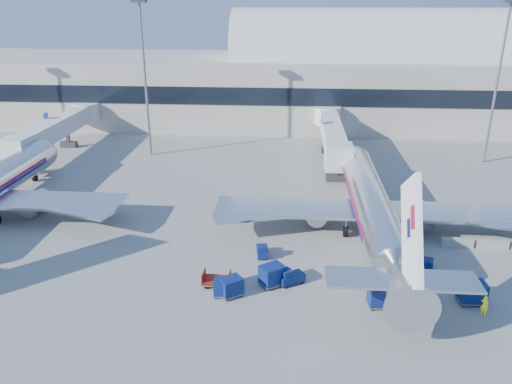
# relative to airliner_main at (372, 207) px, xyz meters

# --- Properties ---
(ground) EXTENTS (260.00, 260.00, 0.00)m
(ground) POSITION_rel_airliner_main_xyz_m (-10.00, -4.51, -2.93)
(ground) COLOR gray
(ground) RESTS_ON ground
(terminal) EXTENTS (170.00, 28.15, 21.00)m
(terminal) POSITION_rel_airliner_main_xyz_m (-23.60, 51.46, 4.60)
(terminal) COLOR #B2AA9E
(terminal) RESTS_ON ground
(airliner_main) EXTENTS (32.00, 37.26, 12.07)m
(airliner_main) POSITION_rel_airliner_main_xyz_m (0.00, 0.00, 0.00)
(airliner_main) COLOR silver
(airliner_main) RESTS_ON ground
(jetbridge_near) EXTENTS (4.40, 27.50, 6.25)m
(jetbridge_near) POSITION_rel_airliner_main_xyz_m (-2.40, 26.30, 1.00)
(jetbridge_near) COLOR silver
(jetbridge_near) RESTS_ON ground
(jetbridge_mid) EXTENTS (4.40, 27.50, 6.25)m
(jetbridge_mid) POSITION_rel_airliner_main_xyz_m (-44.40, 26.30, 1.00)
(jetbridge_mid) COLOR silver
(jetbridge_mid) RESTS_ON ground
(mast_west) EXTENTS (2.00, 1.20, 22.60)m
(mast_west) POSITION_rel_airliner_main_xyz_m (-30.00, 25.49, 11.87)
(mast_west) COLOR slate
(mast_west) RESTS_ON ground
(mast_east) EXTENTS (2.00, 1.20, 22.60)m
(mast_east) POSITION_rel_airliner_main_xyz_m (20.00, 25.49, 11.87)
(mast_east) COLOR slate
(mast_east) RESTS_ON ground
(barrier_near) EXTENTS (3.00, 0.55, 0.90)m
(barrier_near) POSITION_rel_airliner_main_xyz_m (8.00, -2.51, -2.48)
(barrier_near) COLOR #9E9E96
(barrier_near) RESTS_ON ground
(barrier_mid) EXTENTS (3.00, 0.55, 0.90)m
(barrier_mid) POSITION_rel_airliner_main_xyz_m (11.30, -2.51, -2.48)
(barrier_mid) COLOR #9E9E96
(barrier_mid) RESTS_ON ground
(tug_lead) EXTENTS (2.45, 2.11, 1.44)m
(tug_lead) POSITION_rel_airliner_main_xyz_m (-8.08, -10.48, -2.27)
(tug_lead) COLOR #0B1B53
(tug_lead) RESTS_ON ground
(tug_right) EXTENTS (2.44, 1.70, 1.44)m
(tug_right) POSITION_rel_airliner_main_xyz_m (3.40, -6.75, -2.27)
(tug_right) COLOR #0B1B53
(tug_right) RESTS_ON ground
(tug_left) EXTENTS (1.28, 2.14, 1.31)m
(tug_left) POSITION_rel_airliner_main_xyz_m (-10.72, -5.88, -2.33)
(tug_left) COLOR #0B1B53
(tug_left) RESTS_ON ground
(cart_train_a) EXTENTS (2.53, 2.44, 1.77)m
(cart_train_a) POSITION_rel_airliner_main_xyz_m (-9.59, -10.74, -1.98)
(cart_train_a) COLOR #0B1B53
(cart_train_a) RESTS_ON ground
(cart_train_b) EXTENTS (2.25, 2.15, 1.58)m
(cart_train_b) POSITION_rel_airliner_main_xyz_m (-12.81, -12.63, -2.08)
(cart_train_b) COLOR #0B1B53
(cart_train_b) RESTS_ON ground
(cart_train_c) EXTENTS (1.73, 1.35, 1.48)m
(cart_train_c) POSITION_rel_airliner_main_xyz_m (-13.39, -12.67, -2.14)
(cart_train_c) COLOR #0B1B53
(cart_train_c) RESTS_ON ground
(cart_solo_near) EXTENTS (2.09, 1.68, 1.72)m
(cart_solo_near) POSITION_rel_airliner_main_xyz_m (-1.00, -13.23, -2.01)
(cart_solo_near) COLOR #0B1B53
(cart_solo_near) RESTS_ON ground
(cart_solo_far) EXTENTS (2.15, 1.69, 1.81)m
(cart_solo_far) POSITION_rel_airliner_main_xyz_m (6.24, -12.19, -1.96)
(cart_solo_far) COLOR #0B1B53
(cart_solo_far) RESTS_ON ground
(cart_open_red) EXTENTS (2.34, 1.69, 0.61)m
(cart_open_red) POSITION_rel_airliner_main_xyz_m (-14.19, -11.22, -2.49)
(cart_open_red) COLOR slate
(cart_open_red) RESTS_ON ground
(ramp_worker) EXTENTS (0.68, 0.70, 1.62)m
(ramp_worker) POSITION_rel_airliner_main_xyz_m (6.67, -13.77, -2.12)
(ramp_worker) COLOR #C0DA17
(ramp_worker) RESTS_ON ground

